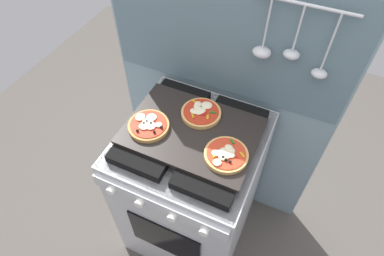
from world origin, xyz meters
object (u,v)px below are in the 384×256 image
at_px(pizza_center, 201,112).
at_px(stove, 192,187).
at_px(pizza_left, 148,125).
at_px(pizza_right, 226,155).
at_px(baking_tray, 192,131).

bearing_deg(pizza_center, stove, -88.09).
height_order(pizza_left, pizza_right, same).
height_order(baking_tray, pizza_right, pizza_right).
height_order(baking_tray, pizza_left, pizza_left).
height_order(pizza_right, pizza_center, pizza_right).
distance_m(stove, baking_tray, 0.46).
bearing_deg(stove, baking_tray, 90.00).
xyz_separation_m(stove, baking_tray, (0.00, 0.00, 0.46)).
bearing_deg(pizza_left, stove, 20.01).
bearing_deg(pizza_right, stove, 158.72).
xyz_separation_m(stove, pizza_right, (0.17, -0.07, 0.48)).
bearing_deg(pizza_left, pizza_center, 43.50).
bearing_deg(pizza_center, pizza_left, -136.50).
relative_size(pizza_left, pizza_right, 1.00).
bearing_deg(pizza_center, pizza_right, -42.61).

